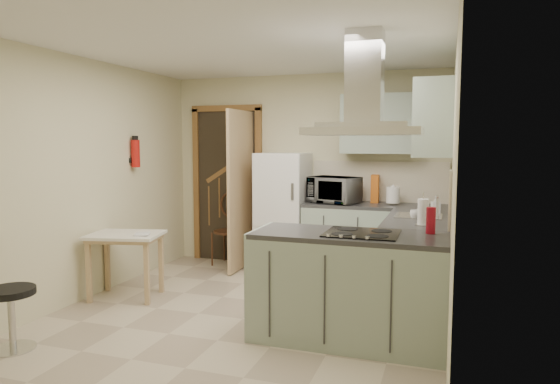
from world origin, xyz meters
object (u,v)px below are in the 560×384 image
(drop_leaf_table, at_px, (126,266))
(peninsula, at_px, (349,287))
(bentwood_chair, at_px, (228,232))
(stool, at_px, (12,319))
(microwave, at_px, (334,190))
(fridge, at_px, (283,212))
(extractor_hood, at_px, (364,131))

(drop_leaf_table, bearing_deg, peninsula, -21.97)
(bentwood_chair, height_order, stool, bentwood_chair)
(stool, bearing_deg, microwave, 57.18)
(fridge, distance_m, extractor_hood, 2.57)
(bentwood_chair, distance_m, microwave, 1.59)
(bentwood_chair, xyz_separation_m, stool, (-0.46, -3.07, -0.19))
(extractor_hood, relative_size, microwave, 1.57)
(bentwood_chair, height_order, microwave, microwave)
(fridge, relative_size, peninsula, 0.97)
(peninsula, distance_m, extractor_hood, 1.27)
(extractor_hood, distance_m, stool, 3.15)
(fridge, xyz_separation_m, stool, (-1.26, -3.01, -0.50))
(extractor_hood, height_order, drop_leaf_table, extractor_hood)
(drop_leaf_table, relative_size, stool, 1.46)
(stool, distance_m, microwave, 3.63)
(fridge, height_order, extractor_hood, extractor_hood)
(bentwood_chair, relative_size, stool, 1.77)
(peninsula, xyz_separation_m, bentwood_chair, (-2.02, 2.04, -0.01))
(peninsula, relative_size, extractor_hood, 1.72)
(fridge, height_order, stool, fridge)
(drop_leaf_table, relative_size, microwave, 1.27)
(extractor_hood, xyz_separation_m, drop_leaf_table, (-2.54, 0.39, -1.38))
(bentwood_chair, bearing_deg, microwave, 1.84)
(extractor_hood, distance_m, bentwood_chair, 3.21)
(bentwood_chair, bearing_deg, drop_leaf_table, -98.52)
(stool, xyz_separation_m, microwave, (1.92, 2.98, 0.81))
(extractor_hood, bearing_deg, stool, -158.27)
(bentwood_chair, bearing_deg, fridge, 0.99)
(extractor_hood, bearing_deg, microwave, 108.83)
(drop_leaf_table, xyz_separation_m, stool, (-0.04, -1.42, -0.09))
(peninsula, bearing_deg, extractor_hood, 0.00)
(peninsula, bearing_deg, stool, -157.48)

